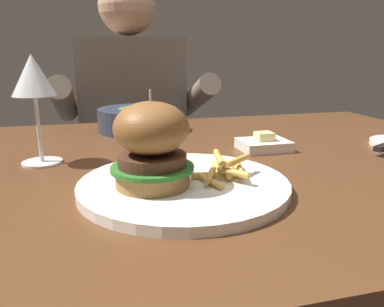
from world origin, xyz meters
name	(u,v)px	position (x,y,z in m)	size (l,w,h in m)	color
dining_table	(152,205)	(0.00, 0.00, 0.66)	(1.44, 0.85, 0.74)	#56331C
main_plate	(184,185)	(0.02, -0.15, 0.75)	(0.30, 0.30, 0.01)	white
burger_sandwich	(152,144)	(-0.02, -0.16, 0.81)	(0.11, 0.11, 0.13)	#9E6B38
fries_pile	(224,168)	(0.08, -0.15, 0.77)	(0.09, 0.12, 0.03)	#EABC5B
wine_glass	(33,80)	(-0.19, 0.04, 0.88)	(0.07, 0.07, 0.19)	silver
butter_dish	(264,144)	(0.23, 0.03, 0.75)	(0.10, 0.08, 0.04)	white
soup_bowl	(138,118)	(0.01, 0.29, 0.77)	(0.20, 0.20, 0.06)	#2D384C
diner_person	(133,155)	(0.04, 0.70, 0.56)	(0.51, 0.36, 1.18)	#282833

